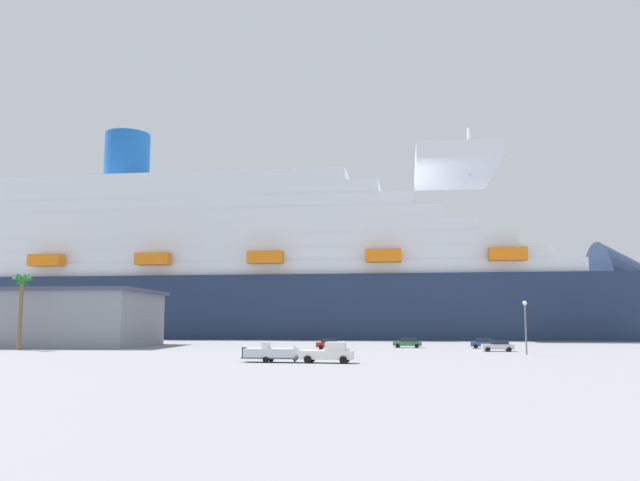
% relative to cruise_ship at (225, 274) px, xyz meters
% --- Properties ---
extents(ground_plane, '(600.00, 600.00, 0.00)m').
position_rel_cruise_ship_xyz_m(ground_plane, '(24.14, -45.62, -16.35)').
color(ground_plane, gray).
extents(cruise_ship, '(230.46, 42.81, 60.98)m').
position_rel_cruise_ship_xyz_m(cruise_ship, '(0.00, 0.00, 0.00)').
color(cruise_ship, '#1E2D4C').
rests_on(cruise_ship, ground_plane).
extents(terminal_building, '(44.29, 24.01, 9.69)m').
position_rel_cruise_ship_xyz_m(terminal_building, '(-21.59, -54.45, -11.48)').
color(terminal_building, gray).
rests_on(terminal_building, ground_plane).
extents(pickup_truck, '(5.77, 2.71, 2.20)m').
position_rel_cruise_ship_xyz_m(pickup_truck, '(34.27, -93.05, -15.30)').
color(pickup_truck, white).
rests_on(pickup_truck, ground_plane).
extents(small_boat_on_trailer, '(7.81, 2.65, 2.15)m').
position_rel_cruise_ship_xyz_m(small_boat_on_trailer, '(28.75, -92.51, -15.38)').
color(small_boat_on_trailer, '#595960').
rests_on(small_boat_on_trailer, ground_plane).
extents(palm_tree, '(2.78, 2.95, 11.45)m').
position_rel_cruise_ship_xyz_m(palm_tree, '(-14.43, -68.59, -7.37)').
color(palm_tree, brown).
rests_on(palm_tree, ground_plane).
extents(street_lamp, '(0.56, 0.56, 6.96)m').
position_rel_cruise_ship_xyz_m(street_lamp, '(58.45, -75.17, -11.73)').
color(street_lamp, slate).
rests_on(street_lamp, ground_plane).
extents(parked_car_blue_suv, '(4.93, 2.79, 1.58)m').
position_rel_cruise_ship_xyz_m(parked_car_blue_suv, '(56.22, -56.53, -15.51)').
color(parked_car_blue_suv, '#264C99').
rests_on(parked_car_blue_suv, ground_plane).
extents(parked_car_silver_sedan, '(4.51, 2.14, 1.58)m').
position_rel_cruise_ship_xyz_m(parked_car_silver_sedan, '(56.45, -66.22, -15.51)').
color(parked_car_silver_sedan, silver).
rests_on(parked_car_silver_sedan, ground_plane).
extents(parked_car_green_wagon, '(4.74, 2.38, 1.58)m').
position_rel_cruise_ship_xyz_m(parked_car_green_wagon, '(44.08, -54.89, -15.51)').
color(parked_car_green_wagon, '#2D723F').
rests_on(parked_car_green_wagon, ground_plane).
extents(parked_car_red_hatchback, '(4.71, 2.13, 1.58)m').
position_rel_cruise_ship_xyz_m(parked_car_red_hatchback, '(31.99, -61.16, -15.51)').
color(parked_car_red_hatchback, red).
rests_on(parked_car_red_hatchback, ground_plane).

